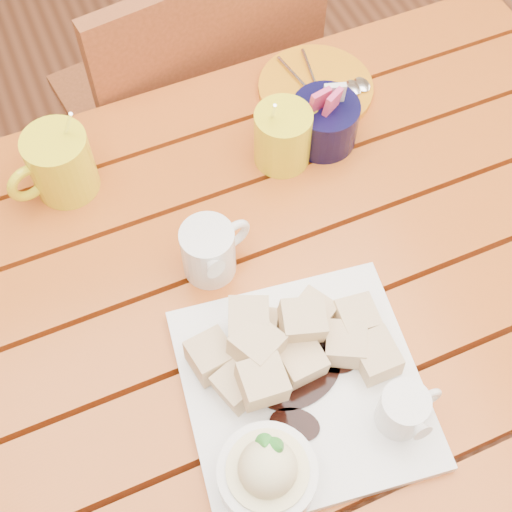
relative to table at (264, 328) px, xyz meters
name	(u,v)px	position (x,y,z in m)	size (l,w,h in m)	color
ground	(261,450)	(0.00, 0.00, -0.64)	(5.00, 5.00, 0.00)	#562A18
table	(264,328)	(0.00, 0.00, 0.00)	(1.20, 0.79, 0.75)	#994613
dessert_plate	(296,397)	(-0.03, -0.15, 0.14)	(0.31, 0.31, 0.11)	white
coffee_mug_left	(59,164)	(-0.19, 0.27, 0.16)	(0.13, 0.09, 0.15)	yellow
coffee_mug_right	(284,136)	(0.12, 0.20, 0.15)	(0.12, 0.08, 0.14)	yellow
cream_pitcher	(210,250)	(-0.05, 0.06, 0.15)	(0.10, 0.09, 0.09)	white
sugar_caddy	(325,122)	(0.18, 0.20, 0.15)	(0.10, 0.10, 0.11)	black
orange_saucer	(317,88)	(0.22, 0.29, 0.11)	(0.18, 0.18, 0.02)	orange
chair_far	(194,111)	(0.09, 0.55, -0.14)	(0.47, 0.47, 0.89)	brown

